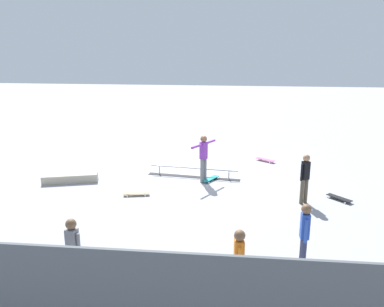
# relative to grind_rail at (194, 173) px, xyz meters

# --- Properties ---
(ground_plane) EXTENTS (60.00, 60.00, 0.00)m
(ground_plane) POSITION_rel_grind_rail_xyz_m (-0.25, 0.07, -0.15)
(ground_plane) COLOR #9E9EA3
(grind_rail) EXTENTS (3.29, 0.65, 0.35)m
(grind_rail) POSITION_rel_grind_rail_xyz_m (0.00, 0.00, 0.00)
(grind_rail) COLOR black
(grind_rail) RESTS_ON ground_plane
(skate_ledge) EXTENTS (1.89, 1.00, 0.27)m
(skate_ledge) POSITION_rel_grind_rail_xyz_m (4.12, 0.90, -0.02)
(skate_ledge) COLOR #B2A893
(skate_ledge) RESTS_ON ground_plane
(skater_main) EXTENTS (0.73, 1.16, 1.62)m
(skater_main) POSITION_rel_grind_rail_xyz_m (-0.38, 0.47, 0.79)
(skater_main) COLOR slate
(skater_main) RESTS_ON ground_plane
(skateboard_main) EXTENTS (0.58, 0.79, 0.09)m
(skateboard_main) POSITION_rel_grind_rail_xyz_m (-0.62, 0.31, -0.08)
(skateboard_main) COLOR teal
(skateboard_main) RESTS_ON ground_plane
(bystander_grey_shirt) EXTENTS (0.34, 0.21, 1.48)m
(bystander_grey_shirt) POSITION_rel_grind_rail_xyz_m (1.55, 6.89, 0.69)
(bystander_grey_shirt) COLOR #2D3351
(bystander_grey_shirt) RESTS_ON ground_plane
(bystander_orange_shirt) EXTENTS (0.20, 0.34, 1.47)m
(bystander_orange_shirt) POSITION_rel_grind_rail_xyz_m (-1.53, 6.99, 0.68)
(bystander_orange_shirt) COLOR black
(bystander_orange_shirt) RESTS_ON ground_plane
(bystander_black_shirt) EXTENTS (0.32, 0.25, 1.49)m
(bystander_black_shirt) POSITION_rel_grind_rail_xyz_m (-3.46, 2.01, 0.69)
(bystander_black_shirt) COLOR brown
(bystander_black_shirt) RESTS_ON ground_plane
(bystander_blue_shirt) EXTENTS (0.20, 0.33, 1.49)m
(bystander_blue_shirt) POSITION_rel_grind_rail_xyz_m (-2.86, 5.74, 0.69)
(bystander_blue_shirt) COLOR #2D3351
(bystander_blue_shirt) RESTS_ON ground_plane
(loose_skateboard_pink) EXTENTS (0.76, 0.63, 0.09)m
(loose_skateboard_pink) POSITION_rel_grind_rail_xyz_m (-2.64, -2.21, -0.08)
(loose_skateboard_pink) COLOR #E05993
(loose_skateboard_pink) RESTS_ON ground_plane
(loose_skateboard_black) EXTENTS (0.69, 0.72, 0.09)m
(loose_skateboard_black) POSITION_rel_grind_rail_xyz_m (-4.58, 1.66, -0.08)
(loose_skateboard_black) COLOR black
(loose_skateboard_black) RESTS_ON ground_plane
(loose_skateboard_natural) EXTENTS (0.82, 0.37, 0.09)m
(loose_skateboard_natural) POSITION_rel_grind_rail_xyz_m (1.58, 1.93, -0.08)
(loose_skateboard_natural) COLOR tan
(loose_skateboard_natural) RESTS_ON ground_plane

